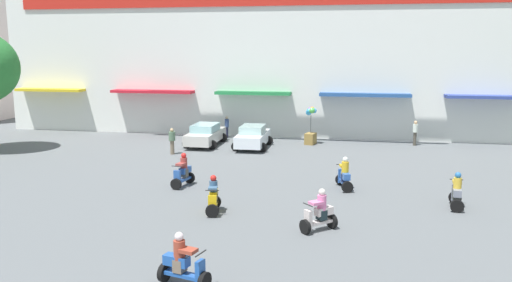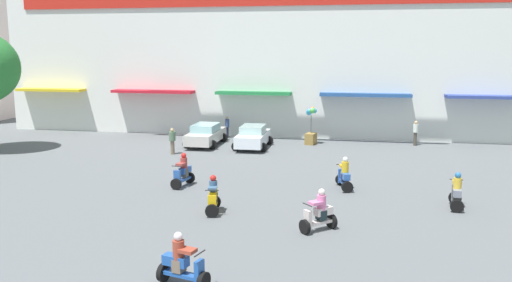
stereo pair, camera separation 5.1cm
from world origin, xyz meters
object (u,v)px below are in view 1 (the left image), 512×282
object	(u,v)px
scooter_rider_2	(183,264)
scooter_rider_5	(319,214)
parked_car_0	(205,134)
scooter_rider_6	(457,193)
balloon_vendor_cart	(311,128)
pedestrian_0	(415,131)
parked_car_1	(253,137)
scooter_rider_0	(183,173)
pedestrian_1	(227,125)
scooter_rider_8	(213,197)
pedestrian_2	(172,140)
scooter_rider_1	(344,176)

from	to	relation	value
scooter_rider_2	scooter_rider_5	size ratio (longest dim) A/B	0.99
parked_car_0	scooter_rider_6	world-z (taller)	scooter_rider_6
scooter_rider_5	balloon_vendor_cart	bearing A→B (deg)	95.86
parked_car_0	pedestrian_0	distance (m)	13.93
parked_car_1	scooter_rider_6	xyz separation A→B (m)	(10.55, -11.15, -0.11)
scooter_rider_0	scooter_rider_6	bearing A→B (deg)	-5.83
pedestrian_1	balloon_vendor_cart	world-z (taller)	balloon_vendor_cart
scooter_rider_8	pedestrian_2	distance (m)	11.98
pedestrian_0	balloon_vendor_cart	size ratio (longest dim) A/B	0.66
scooter_rider_8	pedestrian_0	distance (m)	18.88
scooter_rider_5	scooter_rider_8	xyz separation A→B (m)	(-4.23, 1.32, -0.01)
scooter_rider_5	pedestrian_0	distance (m)	18.45
parked_car_1	scooter_rider_1	size ratio (longest dim) A/B	2.59
pedestrian_2	balloon_vendor_cart	bearing A→B (deg)	31.71
pedestrian_2	scooter_rider_6	bearing A→B (deg)	-28.85
scooter_rider_2	scooter_rider_5	world-z (taller)	scooter_rider_5
pedestrian_1	balloon_vendor_cart	xyz separation A→B (m)	(6.13, -1.41, 0.22)
parked_car_1	pedestrian_2	size ratio (longest dim) A/B	2.54
scooter_rider_2	pedestrian_2	world-z (taller)	pedestrian_2
scooter_rider_1	pedestrian_2	size ratio (longest dim) A/B	0.98
pedestrian_2	scooter_rider_1	bearing A→B (deg)	-30.36
balloon_vendor_cart	scooter_rider_1	bearing A→B (deg)	-77.37
scooter_rider_0	parked_car_0	bearing A→B (deg)	100.48
parked_car_1	pedestrian_2	world-z (taller)	pedestrian_2
scooter_rider_8	pedestrian_0	world-z (taller)	pedestrian_0
scooter_rider_5	parked_car_0	bearing A→B (deg)	119.38
scooter_rider_1	scooter_rider_6	world-z (taller)	scooter_rider_1
scooter_rider_2	scooter_rider_0	bearing A→B (deg)	108.52
pedestrian_0	balloon_vendor_cart	distance (m)	6.91
scooter_rider_5	pedestrian_1	distance (m)	19.93
pedestrian_1	pedestrian_2	bearing A→B (deg)	-106.34
scooter_rider_8	pedestrian_1	size ratio (longest dim) A/B	0.95
scooter_rider_1	scooter_rider_5	bearing A→B (deg)	-97.32
scooter_rider_5	balloon_vendor_cart	xyz separation A→B (m)	(-1.73, 16.90, 0.50)
parked_car_0	scooter_rider_2	world-z (taller)	scooter_rider_2
pedestrian_1	balloon_vendor_cart	bearing A→B (deg)	-12.99
scooter_rider_0	pedestrian_2	size ratio (longest dim) A/B	0.98
parked_car_0	balloon_vendor_cart	size ratio (longest dim) A/B	1.78
balloon_vendor_cart	pedestrian_0	bearing A→B (deg)	6.88
parked_car_0	scooter_rider_8	size ratio (longest dim) A/B	3.01
scooter_rider_2	parked_car_0	bearing A→B (deg)	104.50
scooter_rider_0	scooter_rider_8	bearing A→B (deg)	-55.74
balloon_vendor_cart	pedestrian_2	bearing A→B (deg)	-148.29
parked_car_1	balloon_vendor_cart	world-z (taller)	balloon_vendor_cart
scooter_rider_5	pedestrian_0	world-z (taller)	pedestrian_0
parked_car_1	scooter_rider_2	world-z (taller)	scooter_rider_2
scooter_rider_6	pedestrian_1	size ratio (longest dim) A/B	0.96
parked_car_1	scooter_rider_8	xyz separation A→B (m)	(1.07, -13.53, -0.12)
pedestrian_2	scooter_rider_0	bearing A→B (deg)	-66.57
scooter_rider_1	pedestrian_1	xyz separation A→B (m)	(-8.61, 12.49, 0.29)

